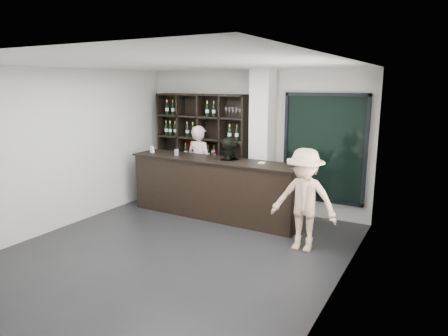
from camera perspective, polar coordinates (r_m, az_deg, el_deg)
The scene contains 12 objects.
floor at distance 6.55m, azimuth -6.76°, elevation -11.71°, with size 5.00×5.50×0.01m, color black.
wine_shelf at distance 8.88m, azimuth -3.22°, elevation 2.78°, with size 2.20×0.35×2.40m, color black, non-canonical shape.
structural_column at distance 8.06m, azimuth 5.44°, elevation 3.59°, with size 0.40×0.40×2.90m, color silver.
glass_panel at distance 7.87m, azimuth 14.10°, elevation 2.72°, with size 1.60×0.08×2.10m.
tasting_counter at distance 7.92m, azimuth -1.46°, elevation -2.86°, with size 3.56×0.73×1.18m.
taster_pink at distance 8.78m, azimuth -3.50°, elevation 0.46°, with size 0.63×0.42×1.73m, color beige.
taster_black at distance 7.83m, azimuth 0.48°, elevation -1.44°, with size 0.78×0.61×1.60m, color black.
customer at distance 6.41m, azimuth 11.35°, elevation -4.52°, with size 1.06×0.61×1.65m, color tan.
wine_glass at distance 7.69m, azimuth -1.54°, elevation 1.99°, with size 0.09×0.09×0.22m, color white, non-canonical shape.
spit_cup at distance 8.23m, azimuth -6.78°, elevation 2.24°, with size 0.09×0.09×0.12m, color silver.
napkin_stack at distance 7.39m, azimuth 5.45°, elevation 0.75°, with size 0.12×0.12×0.02m, color white.
card_stand at distance 8.60m, azimuth -10.24°, elevation 2.60°, with size 0.09×0.05×0.14m, color white.
Camera 1 is at (3.58, -4.82, 2.62)m, focal length 32.00 mm.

